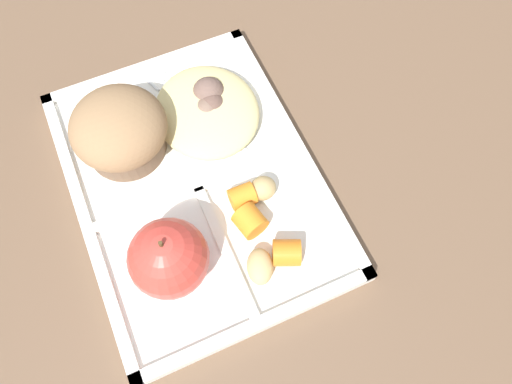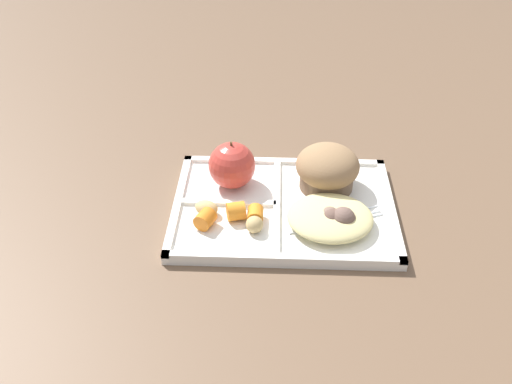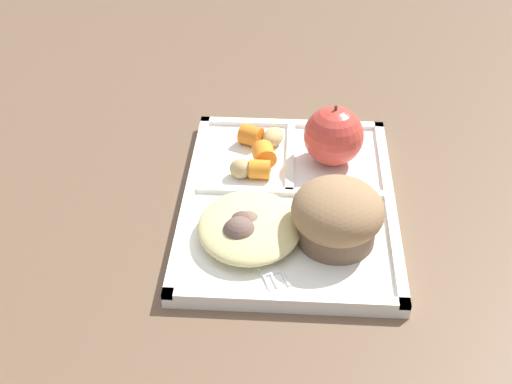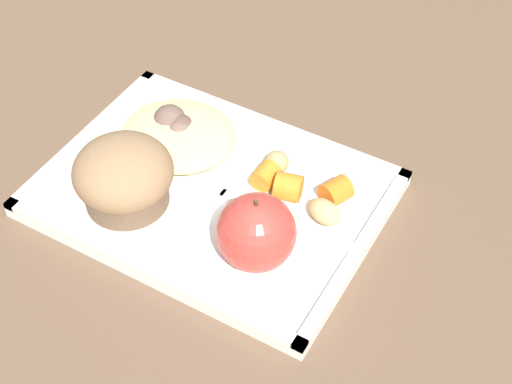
% 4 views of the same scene
% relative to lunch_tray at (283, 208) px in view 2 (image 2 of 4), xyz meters
% --- Properties ---
extents(ground, '(6.00, 6.00, 0.00)m').
position_rel_lunch_tray_xyz_m(ground, '(0.00, -0.00, -0.01)').
color(ground, brown).
extents(lunch_tray, '(0.33, 0.24, 0.02)m').
position_rel_lunch_tray_xyz_m(lunch_tray, '(0.00, 0.00, 0.00)').
color(lunch_tray, white).
rests_on(lunch_tray, ground).
extents(green_apple, '(0.07, 0.07, 0.08)m').
position_rel_lunch_tray_xyz_m(green_apple, '(-0.08, 0.05, 0.04)').
color(green_apple, '#C63D33').
rests_on(green_apple, lunch_tray).
extents(bran_muffin, '(0.10, 0.10, 0.07)m').
position_rel_lunch_tray_xyz_m(bran_muffin, '(0.07, 0.05, 0.04)').
color(bran_muffin, brown).
rests_on(bran_muffin, lunch_tray).
extents(carrot_slice_edge, '(0.03, 0.03, 0.03)m').
position_rel_lunch_tray_xyz_m(carrot_slice_edge, '(-0.11, -0.05, 0.02)').
color(carrot_slice_edge, orange).
rests_on(carrot_slice_edge, lunch_tray).
extents(carrot_slice_back, '(0.03, 0.03, 0.03)m').
position_rel_lunch_tray_xyz_m(carrot_slice_back, '(-0.07, -0.03, 0.02)').
color(carrot_slice_back, orange).
rests_on(carrot_slice_back, lunch_tray).
extents(carrot_slice_near_corner, '(0.02, 0.02, 0.02)m').
position_rel_lunch_tray_xyz_m(carrot_slice_near_corner, '(-0.04, -0.04, 0.02)').
color(carrot_slice_near_corner, orange).
rests_on(carrot_slice_near_corner, lunch_tray).
extents(potato_chunk_wedge, '(0.04, 0.03, 0.02)m').
position_rel_lunch_tray_xyz_m(potato_chunk_wedge, '(-0.11, -0.02, 0.02)').
color(potato_chunk_wedge, tan).
rests_on(potato_chunk_wedge, lunch_tray).
extents(potato_chunk_large, '(0.03, 0.03, 0.02)m').
position_rel_lunch_tray_xyz_m(potato_chunk_large, '(-0.04, -0.06, 0.02)').
color(potato_chunk_large, tan).
rests_on(potato_chunk_large, lunch_tray).
extents(egg_noodle_pile, '(0.12, 0.11, 0.03)m').
position_rel_lunch_tray_xyz_m(egg_noodle_pile, '(0.07, -0.04, 0.02)').
color(egg_noodle_pile, '#D6C684').
rests_on(egg_noodle_pile, lunch_tray).
extents(meatball_center, '(0.03, 0.03, 0.03)m').
position_rel_lunch_tray_xyz_m(meatball_center, '(0.07, -0.05, 0.02)').
color(meatball_center, brown).
rests_on(meatball_center, lunch_tray).
extents(meatball_front, '(0.04, 0.04, 0.04)m').
position_rel_lunch_tray_xyz_m(meatball_front, '(0.08, -0.05, 0.02)').
color(meatball_front, brown).
rests_on(meatball_front, lunch_tray).
extents(meatball_side, '(0.03, 0.03, 0.03)m').
position_rel_lunch_tray_xyz_m(meatball_side, '(0.07, -0.04, 0.02)').
color(meatball_side, '#755B4C').
rests_on(meatball_side, lunch_tray).
extents(plastic_fork, '(0.14, 0.07, 0.00)m').
position_rel_lunch_tray_xyz_m(plastic_fork, '(0.09, -0.03, 0.01)').
color(plastic_fork, white).
rests_on(plastic_fork, lunch_tray).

